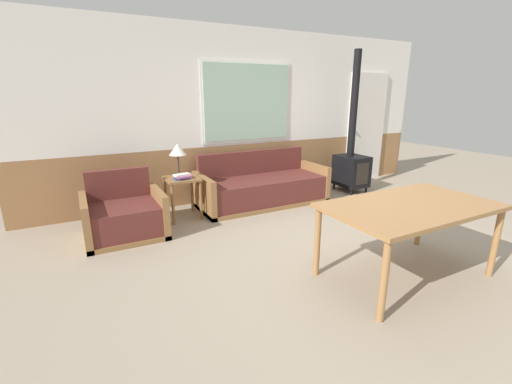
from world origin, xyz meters
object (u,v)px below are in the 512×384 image
at_px(armchair, 124,217).
at_px(dining_table, 410,212).
at_px(wood_stove, 352,160).
at_px(couch, 262,188).
at_px(table_lamp, 178,151).
at_px(side_table, 182,186).

distance_m(armchair, dining_table, 3.22).
xyz_separation_m(dining_table, wood_stove, (1.66, 2.54, -0.09)).
relative_size(couch, wood_stove, 0.85).
height_order(table_lamp, dining_table, table_lamp).
height_order(table_lamp, wood_stove, wood_stove).
distance_m(couch, dining_table, 2.65).
xyz_separation_m(couch, wood_stove, (1.78, -0.07, 0.32)).
bearing_deg(side_table, table_lamp, 98.63).
height_order(dining_table, wood_stove, wood_stove).
height_order(side_table, dining_table, dining_table).
distance_m(armchair, side_table, 0.90).
bearing_deg(armchair, table_lamp, 12.06).
bearing_deg(table_lamp, wood_stove, -1.90).
height_order(couch, wood_stove, wood_stove).
distance_m(table_lamp, wood_stove, 3.12).
xyz_separation_m(side_table, table_lamp, (-0.01, 0.08, 0.49)).
bearing_deg(dining_table, armchair, 134.72).
bearing_deg(side_table, dining_table, -60.89).
xyz_separation_m(side_table, dining_table, (1.43, -2.56, 0.19)).
relative_size(couch, dining_table, 1.28).
height_order(armchair, wood_stove, wood_stove).
bearing_deg(dining_table, table_lamp, 118.58).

